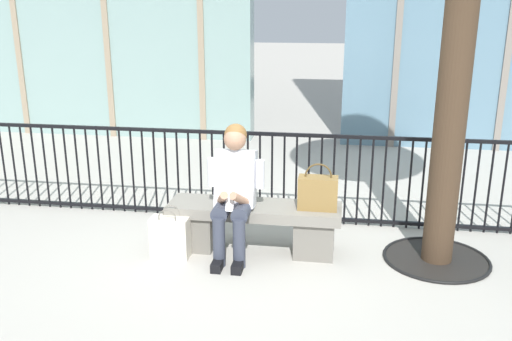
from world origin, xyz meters
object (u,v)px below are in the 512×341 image
stone_bench (254,223)px  seated_person_with_phone (234,188)px  shopping_bag (170,237)px  handbag_on_bench (318,192)px

stone_bench → seated_person_with_phone: seated_person_with_phone is taller
seated_person_with_phone → stone_bench: bearing=38.3°
stone_bench → seated_person_with_phone: bearing=-141.7°
stone_bench → seated_person_with_phone: 0.43m
seated_person_with_phone → shopping_bag: seated_person_with_phone is taller
seated_person_with_phone → shopping_bag: (-0.57, -0.15, -0.45)m
seated_person_with_phone → shopping_bag: size_ratio=2.50×
seated_person_with_phone → shopping_bag: bearing=-165.3°
handbag_on_bench → shopping_bag: 1.40m
handbag_on_bench → shopping_bag: bearing=-168.5°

